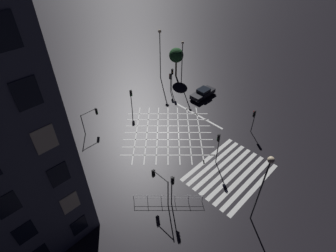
{
  "coord_description": "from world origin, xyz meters",
  "views": [
    {
      "loc": [
        -19.1,
        -19.09,
        23.0
      ],
      "look_at": [
        0.0,
        0.0,
        1.13
      ],
      "focal_mm": 28.0,
      "sensor_mm": 36.0,
      "label": 1
    }
  ],
  "objects_px": {
    "traffic_light_nw_main": "(91,116)",
    "traffic_light_se_cross": "(254,117)",
    "traffic_light_sw_cross": "(159,181)",
    "street_lamp_far": "(182,57)",
    "traffic_light_ne_cross": "(172,75)",
    "street_lamp_east": "(160,43)",
    "traffic_light_median_north": "(131,96)",
    "traffic_light_sw_main": "(172,185)",
    "traffic_light_median_south": "(218,143)",
    "traffic_light_ne_main": "(170,79)",
    "street_tree_near": "(176,55)",
    "street_lamp_west": "(265,176)",
    "waiting_car": "(203,93)"
  },
  "relations": [
    {
      "from": "traffic_light_nw_main",
      "to": "traffic_light_se_cross",
      "type": "relative_size",
      "value": 0.93
    },
    {
      "from": "traffic_light_sw_cross",
      "to": "street_lamp_far",
      "type": "xyz_separation_m",
      "value": [
        18.83,
        14.37,
        2.25
      ]
    },
    {
      "from": "traffic_light_ne_cross",
      "to": "street_lamp_east",
      "type": "bearing_deg",
      "value": 159.16
    },
    {
      "from": "traffic_light_median_north",
      "to": "traffic_light_se_cross",
      "type": "distance_m",
      "value": 17.24
    },
    {
      "from": "traffic_light_sw_main",
      "to": "traffic_light_sw_cross",
      "type": "bearing_deg",
      "value": 108.78
    },
    {
      "from": "traffic_light_median_south",
      "to": "traffic_light_nw_main",
      "type": "height_order",
      "value": "traffic_light_median_south"
    },
    {
      "from": "traffic_light_ne_main",
      "to": "street_tree_near",
      "type": "bearing_deg",
      "value": -146.31
    },
    {
      "from": "traffic_light_median_south",
      "to": "street_tree_near",
      "type": "xyz_separation_m",
      "value": [
        12.15,
        18.08,
        0.9
      ]
    },
    {
      "from": "traffic_light_median_north",
      "to": "traffic_light_median_south",
      "type": "bearing_deg",
      "value": 1.17
    },
    {
      "from": "street_lamp_far",
      "to": "traffic_light_sw_cross",
      "type": "bearing_deg",
      "value": -142.65
    },
    {
      "from": "traffic_light_median_south",
      "to": "traffic_light_nw_main",
      "type": "relative_size",
      "value": 1.33
    },
    {
      "from": "traffic_light_se_cross",
      "to": "street_lamp_far",
      "type": "bearing_deg",
      "value": -10.08
    },
    {
      "from": "traffic_light_median_north",
      "to": "street_lamp_west",
      "type": "xyz_separation_m",
      "value": [
        -3.3,
        -22.18,
        3.72
      ]
    },
    {
      "from": "traffic_light_ne_cross",
      "to": "traffic_light_ne_main",
      "type": "bearing_deg",
      "value": -101.38
    },
    {
      "from": "traffic_light_ne_main",
      "to": "street_lamp_far",
      "type": "xyz_separation_m",
      "value": [
        3.05,
        0.31,
        2.63
      ]
    },
    {
      "from": "traffic_light_sw_cross",
      "to": "traffic_light_median_north",
      "type": "bearing_deg",
      "value": -29.03
    },
    {
      "from": "traffic_light_median_north",
      "to": "traffic_light_ne_cross",
      "type": "bearing_deg",
      "value": 88.24
    },
    {
      "from": "traffic_light_sw_cross",
      "to": "street_lamp_east",
      "type": "distance_m",
      "value": 26.04
    },
    {
      "from": "traffic_light_sw_main",
      "to": "traffic_light_ne_main",
      "type": "bearing_deg",
      "value": 45.15
    },
    {
      "from": "traffic_light_median_south",
      "to": "traffic_light_median_north",
      "type": "xyz_separation_m",
      "value": [
        -0.31,
        15.2,
        -0.52
      ]
    },
    {
      "from": "traffic_light_ne_main",
      "to": "waiting_car",
      "type": "height_order",
      "value": "traffic_light_ne_main"
    },
    {
      "from": "street_lamp_east",
      "to": "traffic_light_sw_main",
      "type": "bearing_deg",
      "value": -131.19
    },
    {
      "from": "street_lamp_far",
      "to": "street_tree_near",
      "type": "height_order",
      "value": "street_lamp_far"
    },
    {
      "from": "traffic_light_se_cross",
      "to": "street_lamp_east",
      "type": "height_order",
      "value": "street_lamp_east"
    },
    {
      "from": "traffic_light_median_north",
      "to": "street_lamp_east",
      "type": "distance_m",
      "value": 11.54
    },
    {
      "from": "traffic_light_ne_main",
      "to": "traffic_light_se_cross",
      "type": "height_order",
      "value": "traffic_light_se_cross"
    },
    {
      "from": "traffic_light_se_cross",
      "to": "waiting_car",
      "type": "distance_m",
      "value": 10.56
    },
    {
      "from": "street_lamp_east",
      "to": "street_lamp_far",
      "type": "bearing_deg",
      "value": -77.34
    },
    {
      "from": "traffic_light_nw_main",
      "to": "street_lamp_far",
      "type": "height_order",
      "value": "street_lamp_far"
    },
    {
      "from": "street_lamp_west",
      "to": "street_tree_near",
      "type": "xyz_separation_m",
      "value": [
        15.76,
        25.06,
        -2.29
      ]
    },
    {
      "from": "waiting_car",
      "to": "traffic_light_sw_main",
      "type": "bearing_deg",
      "value": 30.54
    },
    {
      "from": "street_lamp_east",
      "to": "traffic_light_median_south",
      "type": "bearing_deg",
      "value": -116.33
    },
    {
      "from": "traffic_light_nw_main",
      "to": "traffic_light_sw_main",
      "type": "bearing_deg",
      "value": -93.13
    },
    {
      "from": "traffic_light_median_north",
      "to": "traffic_light_ne_main",
      "type": "bearing_deg",
      "value": 88.69
    },
    {
      "from": "traffic_light_median_south",
      "to": "traffic_light_sw_cross",
      "type": "distance_m",
      "value": 8.28
    },
    {
      "from": "traffic_light_median_south",
      "to": "street_lamp_far",
      "type": "height_order",
      "value": "street_lamp_far"
    },
    {
      "from": "street_lamp_west",
      "to": "waiting_car",
      "type": "relative_size",
      "value": 1.89
    },
    {
      "from": "traffic_light_ne_cross",
      "to": "traffic_light_sw_main",
      "type": "height_order",
      "value": "traffic_light_sw_main"
    },
    {
      "from": "traffic_light_sw_cross",
      "to": "traffic_light_nw_main",
      "type": "bearing_deg",
      "value": -5.21
    },
    {
      "from": "traffic_light_median_north",
      "to": "traffic_light_se_cross",
      "type": "height_order",
      "value": "traffic_light_median_north"
    },
    {
      "from": "traffic_light_median_north",
      "to": "waiting_car",
      "type": "xyz_separation_m",
      "value": [
        10.47,
        -5.01,
        -1.89
      ]
    },
    {
      "from": "traffic_light_nw_main",
      "to": "waiting_car",
      "type": "height_order",
      "value": "traffic_light_nw_main"
    },
    {
      "from": "traffic_light_sw_main",
      "to": "street_tree_near",
      "type": "height_order",
      "value": "street_tree_near"
    },
    {
      "from": "street_lamp_far",
      "to": "waiting_car",
      "type": "xyz_separation_m",
      "value": [
        -0.45,
        -5.14,
        -4.34
      ]
    },
    {
      "from": "street_lamp_west",
      "to": "traffic_light_sw_main",
      "type": "bearing_deg",
      "value": 122.18
    },
    {
      "from": "traffic_light_ne_cross",
      "to": "traffic_light_median_north",
      "type": "distance_m",
      "value": 8.24
    },
    {
      "from": "waiting_car",
      "to": "traffic_light_ne_cross",
      "type": "bearing_deg",
      "value": -64.81
    },
    {
      "from": "traffic_light_ne_main",
      "to": "waiting_car",
      "type": "xyz_separation_m",
      "value": [
        2.6,
        -4.83,
        -1.71
      ]
    },
    {
      "from": "traffic_light_median_north",
      "to": "traffic_light_sw_main",
      "type": "bearing_deg",
      "value": -25.56
    },
    {
      "from": "traffic_light_ne_main",
      "to": "traffic_light_se_cross",
      "type": "relative_size",
      "value": 0.95
    }
  ]
}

